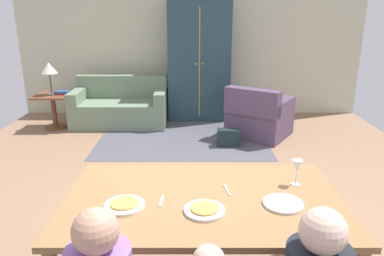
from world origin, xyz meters
TOP-DOWN VIEW (x-y plane):
  - ground_plane at (0.00, 0.51)m, footprint 6.42×6.22m
  - back_wall at (0.00, 3.67)m, footprint 6.42×0.10m
  - dining_table at (0.11, -1.23)m, footprint 1.80×1.07m
  - plate_near_man at (-0.39, -1.35)m, footprint 0.25×0.25m
  - pizza_near_man at (-0.39, -1.35)m, footprint 0.17×0.17m
  - plate_near_child at (0.11, -1.41)m, footprint 0.25×0.25m
  - pizza_near_child at (0.11, -1.41)m, footprint 0.17×0.17m
  - plate_near_woman at (0.60, -1.33)m, footprint 0.25×0.25m
  - wine_glass at (0.75, -1.05)m, footprint 0.07×0.07m
  - fork at (-0.16, -1.28)m, footprint 0.02×0.15m
  - knife at (0.27, -1.13)m, footprint 0.04×0.17m
  - area_rug at (-0.11, 2.05)m, footprint 2.60×1.80m
  - couch at (-1.23, 2.91)m, footprint 1.62×0.86m
  - armchair at (1.09, 2.21)m, footprint 1.18×1.18m
  - armoire at (0.16, 3.28)m, footprint 1.10×0.59m
  - side_table at (-2.32, 2.65)m, footprint 0.56×0.56m
  - table_lamp at (-2.32, 2.65)m, footprint 0.26×0.26m
  - book_lower at (-2.13, 2.70)m, footprint 0.22×0.16m
  - book_upper at (-2.16, 2.70)m, footprint 0.22×0.16m
  - handbag at (0.57, 1.75)m, footprint 0.32×0.16m

SIDE VIEW (x-z plane):
  - ground_plane at x=0.00m, z-range -0.02..0.00m
  - area_rug at x=-0.11m, z-range 0.00..0.01m
  - handbag at x=0.57m, z-range 0.00..0.26m
  - couch at x=-1.23m, z-range -0.11..0.71m
  - armchair at x=1.09m, z-range -0.09..0.73m
  - side_table at x=-2.32m, z-range 0.09..0.67m
  - book_lower at x=-2.13m, z-range 0.58..0.61m
  - book_upper at x=-2.16m, z-range 0.61..0.64m
  - dining_table at x=0.11m, z-range 0.31..1.07m
  - fork at x=-0.16m, z-range 0.76..0.77m
  - knife at x=0.27m, z-range 0.76..0.77m
  - plate_near_man at x=-0.39m, z-range 0.76..0.78m
  - plate_near_child at x=0.11m, z-range 0.76..0.78m
  - plate_near_woman at x=0.60m, z-range 0.76..0.78m
  - pizza_near_man at x=-0.39m, z-range 0.78..0.79m
  - pizza_near_child at x=0.11m, z-range 0.78..0.79m
  - wine_glass at x=0.75m, z-range 0.80..0.99m
  - table_lamp at x=-2.32m, z-range 0.74..1.28m
  - armoire at x=0.16m, z-range 0.00..2.10m
  - back_wall at x=0.00m, z-range 0.00..2.70m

